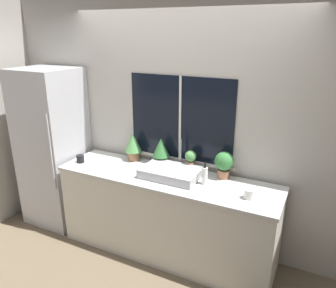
# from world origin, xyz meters

# --- Properties ---
(ground_plane) EXTENTS (14.00, 14.00, 0.00)m
(ground_plane) POSITION_xyz_m (0.00, 0.00, 0.00)
(ground_plane) COLOR brown
(wall_back) EXTENTS (8.00, 0.09, 2.70)m
(wall_back) POSITION_xyz_m (0.00, 0.67, 1.35)
(wall_back) COLOR #BCB7AD
(wall_back) RESTS_ON ground_plane
(wall_left) EXTENTS (0.06, 7.00, 2.70)m
(wall_left) POSITION_xyz_m (-2.15, 1.50, 1.35)
(wall_left) COLOR #BCB7AD
(wall_left) RESTS_ON ground_plane
(counter) EXTENTS (2.30, 0.63, 0.90)m
(counter) POSITION_xyz_m (0.00, 0.30, 0.45)
(counter) COLOR silver
(counter) RESTS_ON ground_plane
(refrigerator) EXTENTS (0.67, 0.65, 1.90)m
(refrigerator) POSITION_xyz_m (-1.54, 0.32, 0.95)
(refrigerator) COLOR #B7B7BC
(refrigerator) RESTS_ON ground_plane
(sink) EXTENTS (0.58, 0.44, 0.33)m
(sink) POSITION_xyz_m (0.05, 0.32, 0.95)
(sink) COLOR #ADADB2
(sink) RESTS_ON counter
(potted_plant_far_left) EXTENTS (0.19, 0.19, 0.32)m
(potted_plant_far_left) POSITION_xyz_m (-0.53, 0.53, 1.08)
(potted_plant_far_left) COLOR #9E6B4C
(potted_plant_far_left) RESTS_ON counter
(potted_plant_center_left) EXTENTS (0.18, 0.18, 0.31)m
(potted_plant_center_left) POSITION_xyz_m (-0.18, 0.53, 1.09)
(potted_plant_center_left) COLOR #9E6B4C
(potted_plant_center_left) RESTS_ON counter
(potted_plant_center_right) EXTENTS (0.12, 0.12, 0.23)m
(potted_plant_center_right) POSITION_xyz_m (0.17, 0.53, 1.03)
(potted_plant_center_right) COLOR #9E6B4C
(potted_plant_center_right) RESTS_ON counter
(potted_plant_far_right) EXTENTS (0.19, 0.19, 0.27)m
(potted_plant_far_right) POSITION_xyz_m (0.53, 0.53, 1.06)
(potted_plant_far_right) COLOR #9E6B4C
(potted_plant_far_right) RESTS_ON counter
(soap_bottle) EXTENTS (0.06, 0.06, 0.22)m
(soap_bottle) POSITION_xyz_m (0.41, 0.32, 0.99)
(soap_bottle) COLOR white
(soap_bottle) RESTS_ON counter
(mug_white) EXTENTS (0.09, 0.09, 0.09)m
(mug_white) POSITION_xyz_m (0.86, 0.22, 0.94)
(mug_white) COLOR white
(mug_white) RESTS_ON counter
(mug_black) EXTENTS (0.08, 0.08, 0.08)m
(mug_black) POSITION_xyz_m (-1.02, 0.21, 0.94)
(mug_black) COLOR black
(mug_black) RESTS_ON counter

